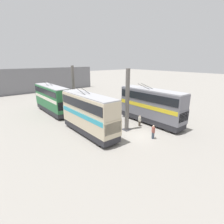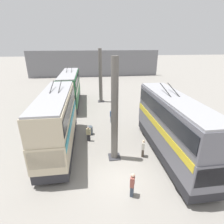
% 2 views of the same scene
% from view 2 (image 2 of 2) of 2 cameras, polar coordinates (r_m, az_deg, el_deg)
% --- Properties ---
extents(ground_plane, '(240.00, 240.00, 0.00)m').
position_cam_2_polar(ground_plane, '(13.50, 2.49, -21.03)').
color(ground_plane, gray).
extents(depot_back_wall, '(0.50, 36.00, 7.05)m').
position_cam_2_polar(depot_back_wall, '(50.40, -5.68, 15.38)').
color(depot_back_wall, slate).
rests_on(depot_back_wall, ground_plane).
extents(support_column_near, '(0.99, 0.99, 8.32)m').
position_cam_2_polar(support_column_near, '(13.47, 0.86, -0.59)').
color(support_column_near, '#605B56').
rests_on(support_column_near, ground_plane).
extents(support_column_far, '(0.99, 0.99, 8.32)m').
position_cam_2_polar(support_column_far, '(28.03, -3.79, 11.29)').
color(support_column_far, '#605B56').
rests_on(support_column_far, ground_plane).
extents(bus_left_near, '(10.67, 2.54, 5.84)m').
position_cam_2_polar(bus_left_near, '(15.07, 19.21, -3.79)').
color(bus_left_near, black).
rests_on(bus_left_near, ground_plane).
extents(bus_right_near, '(9.79, 2.54, 5.86)m').
position_cam_2_polar(bus_right_near, '(15.91, -17.49, -2.14)').
color(bus_right_near, black).
rests_on(bus_right_near, ground_plane).
extents(bus_right_mid, '(10.55, 2.54, 5.56)m').
position_cam_2_polar(bus_right_mid, '(27.61, -13.58, 8.00)').
color(bus_right_mid, black).
rests_on(bus_right_mid, ground_plane).
extents(person_aisle_midway, '(0.27, 0.43, 1.71)m').
position_cam_2_polar(person_aisle_midway, '(21.11, -0.08, -1.18)').
color(person_aisle_midway, '#384251').
rests_on(person_aisle_midway, ground_plane).
extents(person_aisle_foreground, '(0.48, 0.39, 1.76)m').
position_cam_2_polar(person_aisle_foreground, '(11.86, 6.63, -22.38)').
color(person_aisle_foreground, '#384251').
rests_on(person_aisle_foreground, ground_plane).
extents(person_by_left_row, '(0.48, 0.37, 1.62)m').
position_cam_2_polar(person_by_left_row, '(15.32, 10.12, -11.45)').
color(person_by_left_row, '#473D33').
rests_on(person_by_left_row, ground_plane).
extents(person_by_right_row, '(0.34, 0.47, 1.56)m').
position_cam_2_polar(person_by_right_row, '(17.43, -7.68, -7.01)').
color(person_by_right_row, '#2D2D33').
rests_on(person_by_right_row, ground_plane).
extents(oil_drum, '(0.61, 0.61, 0.91)m').
position_cam_2_polar(oil_drum, '(18.78, -7.20, -5.97)').
color(oil_drum, '#424C56').
rests_on(oil_drum, ground_plane).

